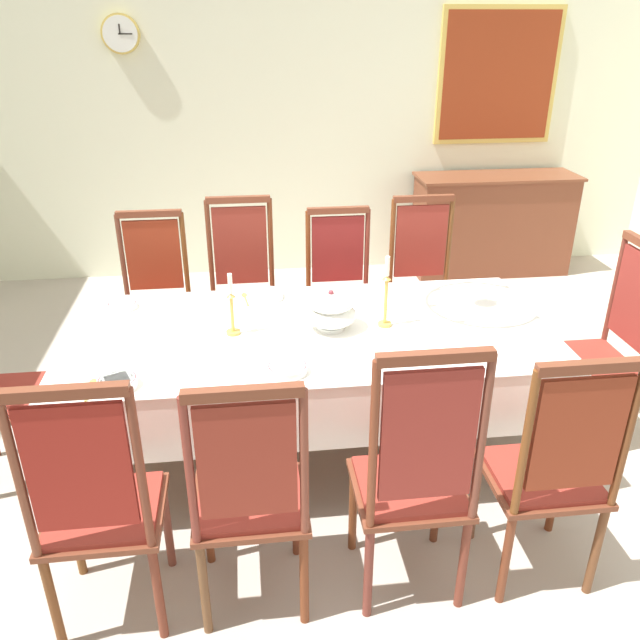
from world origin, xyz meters
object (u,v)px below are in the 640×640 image
object	(u,v)px
chair_north_a	(156,298)
chair_south_a	(98,504)
sideboard	(492,224)
candlestick_east	(386,298)
bowl_near_left	(117,382)
bowl_far_left	(122,305)
candlestick_west	(232,311)
chair_south_d	(552,468)
bowl_far_right	(287,368)
spoon_primary	(92,384)
chair_north_b	(243,291)
mounted_clock	(121,34)
dining_table	(310,343)
chair_head_east	(604,343)
chair_north_d	(423,284)
soup_tureen	(331,310)
chair_south_c	(415,475)
bowl_near_right	(267,294)
chair_south_b	(250,494)
framed_painting	(498,76)
spoon_secondary	(245,296)

from	to	relation	value
chair_north_a	chair_south_a	bearing A→B (deg)	90.00
sideboard	candlestick_east	bearing A→B (deg)	58.56
bowl_near_left	bowl_far_left	xyz separation A→B (m)	(-0.11, 0.83, -0.01)
candlestick_west	bowl_far_left	xyz separation A→B (m)	(-0.59, 0.38, -0.11)
candlestick_west	chair_south_d	bearing A→B (deg)	-37.76
bowl_far_right	spoon_primary	distance (m)	0.83
chair_north_b	candlestick_west	xyz separation A→B (m)	(-0.05, -0.96, 0.30)
chair_north_b	mounted_clock	size ratio (longest dim) A/B	3.88
dining_table	sideboard	distance (m)	3.24
bowl_far_left	mounted_clock	bearing A→B (deg)	95.14
dining_table	chair_south_d	xyz separation A→B (m)	(0.86, -0.96, -0.12)
chair_north_a	sideboard	distance (m)	3.27
chair_south_a	chair_head_east	size ratio (longest dim) A/B	1.00
chair_north_d	soup_tureen	world-z (taller)	chair_north_d
chair_south_c	bowl_near_left	world-z (taller)	chair_south_c
mounted_clock	bowl_near_right	bearing A→B (deg)	-67.42
chair_south_b	chair_south_c	distance (m)	0.63
chair_south_c	framed_painting	distance (m)	4.29
spoon_secondary	sideboard	bearing A→B (deg)	35.39
chair_south_a	soup_tureen	distance (m)	1.41
bowl_near_left	bowl_far_right	world-z (taller)	bowl_near_left
candlestick_west	soup_tureen	bearing A→B (deg)	-0.00
chair_south_d	soup_tureen	xyz separation A→B (m)	(-0.75, 0.96, 0.29)
spoon_primary	bowl_far_right	bearing A→B (deg)	1.14
dining_table	bowl_near_right	size ratio (longest dim) A/B	13.09
chair_north_a	spoon_secondary	world-z (taller)	chair_north_a
framed_painting	chair_head_east	bearing A→B (deg)	-97.12
soup_tureen	sideboard	size ratio (longest dim) A/B	0.18
mounted_clock	framed_painting	size ratio (longest dim) A/B	0.27
candlestick_west	sideboard	bearing A→B (deg)	47.79
chair_north_a	spoon_primary	distance (m)	1.40
chair_north_b	framed_painting	distance (m)	3.16
bowl_near_left	spoon_primary	size ratio (longest dim) A/B	0.93
chair_south_c	soup_tureen	bearing A→B (deg)	101.45
chair_north_d	bowl_far_left	bearing A→B (deg)	17.59
chair_north_b	chair_head_east	size ratio (longest dim) A/B	1.02
candlestick_east	bowl_far_right	bearing A→B (deg)	-142.04
chair_south_c	chair_south_d	bearing A→B (deg)	0.46
chair_south_a	chair_north_a	xyz separation A→B (m)	(0.00, 1.92, -0.02)
dining_table	framed_painting	distance (m)	3.59
chair_south_b	candlestick_west	xyz separation A→B (m)	(-0.05, 0.96, 0.32)
chair_north_b	bowl_far_right	size ratio (longest dim) A/B	6.58
chair_north_a	bowl_near_right	size ratio (longest dim) A/B	6.03
chair_north_b	soup_tureen	world-z (taller)	chair_north_b
bowl_near_left	candlestick_east	bearing A→B (deg)	19.72
chair_south_d	mounted_clock	size ratio (longest dim) A/B	3.71
chair_north_b	bowl_far_left	size ratio (longest dim) A/B	7.69
chair_north_a	sideboard	xyz separation A→B (m)	(2.84, 1.62, -0.11)
chair_south_d	spoon_primary	bearing A→B (deg)	163.66
chair_south_c	soup_tureen	world-z (taller)	chair_south_c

